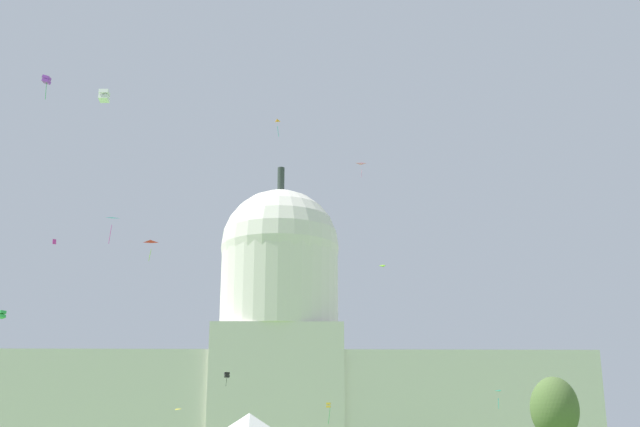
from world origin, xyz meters
name	(u,v)px	position (x,y,z in m)	size (l,w,h in m)	color
capitol_building	(278,361)	(-4.26, 164.99, 21.83)	(148.39, 29.77, 71.62)	silver
tree_east_near	(555,409)	(35.45, 78.73, 7.31)	(7.23, 7.55, 11.56)	#4C3823
kite_orange_high	(280,124)	(-2.66, 107.27, 59.78)	(1.17, 1.39, 2.69)	orange
kite_white_high	(104,96)	(-17.40, 41.46, 35.15)	(0.91, 0.96, 1.12)	white
kite_cyan_high	(112,222)	(-27.40, 87.67, 35.37)	(1.67, 0.85, 4.00)	#33BCDB
kite_lime_mid	(383,269)	(16.41, 112.03, 33.51)	(1.17, 0.98, 0.34)	#8CD133
kite_pink_high	(361,167)	(13.11, 119.43, 55.77)	(1.66, 0.91, 2.52)	pink
kite_green_low	(2,315)	(-32.98, 62.64, 17.25)	(1.06, 1.06, 0.89)	green
kite_magenta_mid	(54,242)	(-35.38, 86.12, 31.81)	(0.51, 0.39, 0.79)	#D1339E
kite_yellow_low	(175,412)	(-22.06, 123.64, 8.47)	(1.53, 1.50, 0.27)	yellow
kite_red_mid	(150,243)	(-21.70, 88.91, 32.38)	(1.72, 0.85, 3.05)	red
kite_violet_high	(46,80)	(-33.67, 70.98, 50.97)	(1.10, 1.03, 3.49)	purple
kite_black_low	(227,375)	(-14.02, 138.00, 16.42)	(1.25, 1.26, 2.86)	black
kite_turquoise_low	(495,394)	(30.76, 92.27, 10.03)	(1.05, 1.40, 2.31)	teal
kite_gold_low	(329,406)	(5.89, 98.76, 8.58)	(0.77, 0.78, 3.23)	gold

